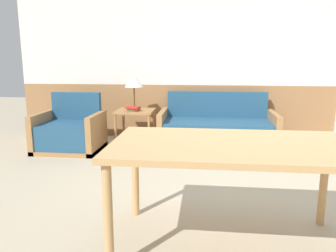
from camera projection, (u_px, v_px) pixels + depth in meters
name	position (u px, v px, depth m)	size (l,w,h in m)	color
ground_plane	(253.00, 206.00, 2.97)	(16.00, 16.00, 0.00)	#B2A58C
wall_back	(234.00, 57.00, 5.26)	(7.20, 0.06, 2.70)	#996B42
couch	(217.00, 130.00, 4.99)	(1.74, 0.81, 0.81)	#9E7042
armchair	(70.00, 133.00, 4.77)	(0.91, 0.74, 0.82)	#9E7042
side_table	(135.00, 115.00, 5.06)	(0.57, 0.57, 0.54)	#9E7042
table_lamp	(134.00, 82.00, 5.06)	(0.29, 0.29, 0.53)	#4C3823
book_stack	(133.00, 109.00, 4.93)	(0.22, 0.18, 0.06)	#2D7F3D
dining_table	(232.00, 154.00, 2.22)	(1.64, 0.91, 0.76)	tan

